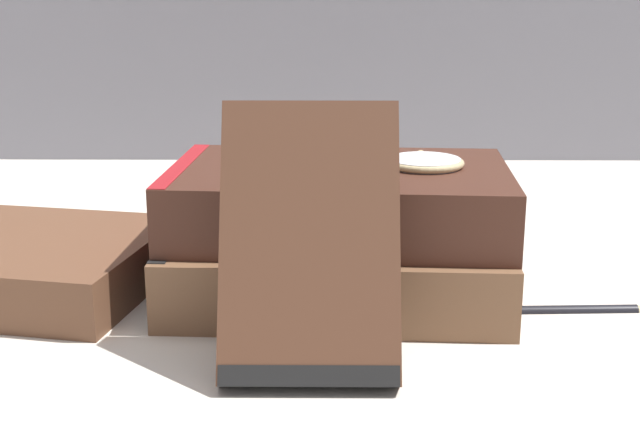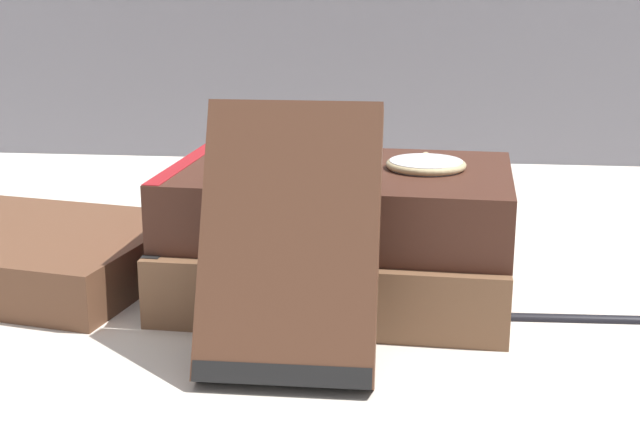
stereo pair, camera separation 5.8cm
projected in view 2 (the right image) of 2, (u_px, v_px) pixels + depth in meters
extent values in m
plane|color=beige|center=(326.00, 296.00, 0.65)|extent=(3.00, 3.00, 0.00)
cube|color=brown|center=(337.00, 264.00, 0.65)|extent=(0.25, 0.17, 0.05)
cube|color=black|center=(186.00, 256.00, 0.67)|extent=(0.02, 0.16, 0.05)
cube|color=#422319|center=(340.00, 200.00, 0.64)|extent=(0.25, 0.17, 0.05)
cube|color=maroon|center=(187.00, 194.00, 0.66)|extent=(0.02, 0.15, 0.05)
cube|color=brown|center=(12.00, 252.00, 0.69)|extent=(0.26, 0.21, 0.04)
cube|color=#4C2D1E|center=(290.00, 241.00, 0.52)|extent=(0.10, 0.08, 0.16)
cube|color=black|center=(283.00, 375.00, 0.50)|extent=(0.10, 0.02, 0.02)
cylinder|color=silver|center=(426.00, 165.00, 0.63)|extent=(0.05, 0.05, 0.01)
torus|color=tan|center=(426.00, 165.00, 0.63)|extent=(0.06, 0.06, 0.01)
sphere|color=tan|center=(426.00, 157.00, 0.65)|extent=(0.01, 0.01, 0.01)
torus|color=#ADADB2|center=(271.00, 225.00, 0.83)|extent=(0.05, 0.05, 0.00)
torus|color=#ADADB2|center=(334.00, 227.00, 0.82)|extent=(0.05, 0.05, 0.00)
cylinder|color=#ADADB2|center=(303.00, 226.00, 0.82)|extent=(0.02, 0.00, 0.00)
cylinder|color=black|center=(550.00, 314.00, 0.61)|extent=(0.12, 0.01, 0.01)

